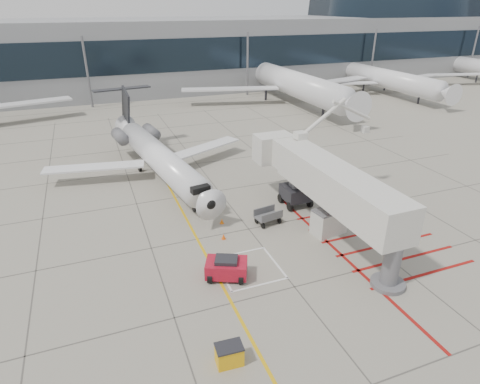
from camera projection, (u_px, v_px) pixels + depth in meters
name	position (u px, v px, depth m)	size (l,w,h in m)	color
ground_plane	(269.00, 255.00, 29.66)	(260.00, 260.00, 0.00)	gray
regional_jet	(165.00, 150.00, 39.50)	(22.99, 28.99, 7.60)	white
jet_bridge	(336.00, 193.00, 30.33)	(9.12, 19.26, 7.70)	silver
pushback_tug	(226.00, 267.00, 26.91)	(2.75, 1.72, 1.60)	#AE1026
spill_bin	(229.00, 354.00, 20.48)	(1.35, 0.90, 1.17)	#EAA90D
baggage_cart	(268.00, 216.00, 33.65)	(2.10, 1.33, 1.33)	#535357
ground_power_unit	(329.00, 221.00, 32.08)	(2.65, 1.54, 2.10)	beige
cone_nose	(224.00, 237.00, 31.55)	(0.32, 0.32, 0.44)	#EC540C
cone_side	(222.00, 221.00, 33.78)	(0.33, 0.33, 0.46)	#DB630B
terminal_building	(179.00, 53.00, 89.06)	(180.00, 28.00, 14.00)	gray
terminal_glass_band	(195.00, 55.00, 76.77)	(180.00, 0.10, 6.00)	black
terminal_dome	(401.00, 16.00, 105.52)	(40.00, 28.00, 28.00)	black
bg_aircraft_c	(288.00, 65.00, 73.76)	(39.41, 43.79, 13.14)	silver
bg_aircraft_d	(383.00, 66.00, 81.26)	(32.85, 36.51, 10.95)	silver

